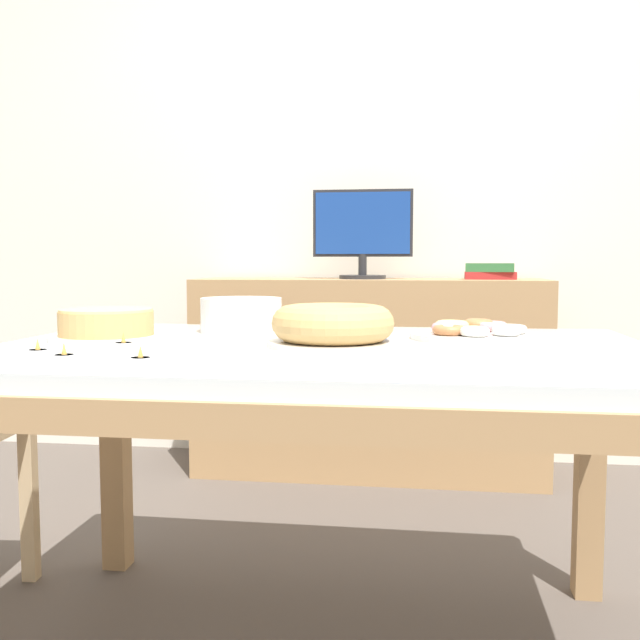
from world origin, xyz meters
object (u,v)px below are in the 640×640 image
Objects in this scene: book_stack at (490,271)px; tealight_near_cakes at (141,361)px; computer_monitor at (363,234)px; plate_stack at (241,315)px; tealight_left_edge at (124,345)px; cake_chocolate_round at (106,326)px; tealight_right_edge at (64,358)px; tealight_centre at (38,353)px; cake_golden_bundt at (333,326)px; pastry_platter at (474,332)px.

tealight_near_cakes is (-0.77, -1.86, -0.13)m from book_stack.
computer_monitor is 2.01× the size of book_stack.
plate_stack is 5.25× the size of tealight_left_edge.
tealight_near_cakes is 0.25m from tealight_left_edge.
cake_chocolate_round is at bearing -124.64° from book_stack.
tealight_left_edge is at bearing 82.28° from tealight_right_edge.
computer_monitor is 1.86m from tealight_centre.
cake_golden_bundt reaches higher than cake_chocolate_round.
cake_chocolate_round is (-0.48, -1.47, -0.27)m from computer_monitor.
cake_chocolate_round is at bearing 123.96° from tealight_left_edge.
plate_stack reaches higher than pastry_platter.
tealight_left_edge is (-0.90, -1.64, -0.13)m from book_stack.
tealight_near_cakes is (0.24, -0.08, 0.00)m from tealight_centre.
tealight_left_edge is at bearing 120.08° from tealight_near_cakes.
tealight_centre is at bearing -119.60° from book_stack.
computer_monitor is at bearing 82.63° from tealight_near_cakes.
computer_monitor is at bearing 77.98° from tealight_right_edge.
plate_stack is 5.25× the size of tealight_near_cakes.
plate_stack reaches higher than tealight_near_cakes.
cake_golden_bundt is (0.54, -0.05, 0.01)m from cake_chocolate_round.
plate_stack is at bearing 87.63° from tealight_near_cakes.
tealight_left_edge is (-0.36, -1.64, -0.29)m from computer_monitor.
computer_monitor reaches higher than tealight_right_edge.
tealight_left_edge is (-0.42, -0.12, -0.03)m from cake_golden_bundt.
computer_monitor reaches higher than cake_golden_bundt.
tealight_near_cakes is (-0.61, -0.54, -0.01)m from pastry_platter.
plate_stack is (-0.21, -1.24, -0.25)m from computer_monitor.
book_stack is 2.05m from tealight_centre.
cake_golden_bundt is (0.06, -1.52, -0.26)m from computer_monitor.
book_stack is at bearing 55.36° from cake_chocolate_round.
plate_stack is (-0.59, 0.07, 0.03)m from pastry_platter.
plate_stack is 0.61m from tealight_near_cakes.
tealight_centre is 1.00× the size of tealight_near_cakes.
book_stack is 2.06m from tealight_right_edge.
cake_golden_bundt is 1.37× the size of plate_stack.
computer_monitor reaches higher than book_stack.
tealight_centre is 0.18m from tealight_left_edge.
tealight_right_edge is (-0.77, -0.52, -0.01)m from pastry_platter.
pastry_platter reaches higher than tealight_left_edge.
tealight_right_edge is (-0.39, -1.84, -0.29)m from computer_monitor.
cake_chocolate_round is 0.46m from tealight_near_cakes.
cake_chocolate_round is 0.94× the size of cake_golden_bundt.
book_stack is at bearing 83.16° from pastry_platter.
tealight_near_cakes is at bearing -58.15° from cake_chocolate_round.
computer_monitor reaches higher than pastry_platter.
tealight_right_edge is at bearing -116.67° from book_stack.
plate_stack is at bearing 73.46° from tealight_right_edge.
tealight_right_edge is (-0.92, -1.84, -0.13)m from book_stack.
cake_chocolate_round is at bearing -139.98° from plate_stack.
book_stack reaches higher than tealight_centre.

